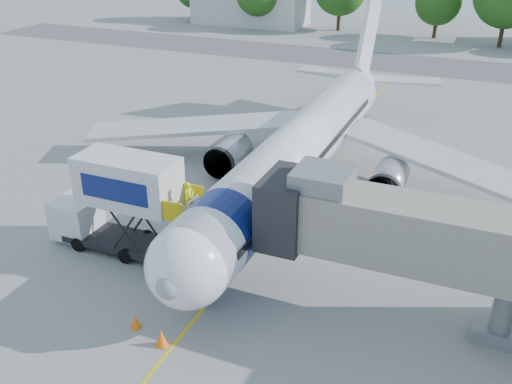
% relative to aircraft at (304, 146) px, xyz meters
% --- Properties ---
extents(ground, '(160.00, 160.00, 0.00)m').
position_rel_aircraft_xyz_m(ground, '(0.00, -4.12, -2.95)').
color(ground, gray).
rests_on(ground, ground).
extents(guidance_line, '(0.15, 70.00, 0.01)m').
position_rel_aircraft_xyz_m(guidance_line, '(0.00, -4.12, -2.94)').
color(guidance_line, yellow).
rests_on(guidance_line, ground).
extents(taxiway_strip, '(120.00, 10.00, 0.01)m').
position_rel_aircraft_xyz_m(taxiway_strip, '(0.00, 37.88, -2.94)').
color(taxiway_strip, '#59595B').
rests_on(taxiway_strip, ground).
extents(aircraft, '(34.17, 37.73, 11.35)m').
position_rel_aircraft_xyz_m(aircraft, '(0.00, 0.00, 0.00)').
color(aircraft, white).
rests_on(aircraft, ground).
extents(jet_bridge, '(13.90, 3.20, 6.60)m').
position_rel_aircraft_xyz_m(jet_bridge, '(7.99, -11.12, 1.39)').
color(jet_bridge, gray).
rests_on(jet_bridge, ground).
extents(catering_hiloader, '(8.55, 2.44, 5.50)m').
position_rel_aircraft_xyz_m(catering_hiloader, '(-6.27, -11.12, -0.19)').
color(catering_hiloader, black).
rests_on(catering_hiloader, ground).
extents(safety_cone_a, '(0.44, 0.44, 0.70)m').
position_rel_aircraft_xyz_m(safety_cone_a, '(-2.11, -16.35, -2.61)').
color(safety_cone_a, orange).
rests_on(safety_cone_a, ground).
extents(safety_cone_b, '(0.51, 0.51, 0.80)m').
position_rel_aircraft_xyz_m(safety_cone_b, '(-0.45, -16.89, -2.56)').
color(safety_cone_b, orange).
rests_on(safety_cone_b, ground).
extents(outbuilding_left, '(18.40, 8.40, 5.30)m').
position_rel_aircraft_xyz_m(outbuilding_left, '(-28.00, 55.88, -0.29)').
color(outbuilding_left, silver).
rests_on(outbuilding_left, ground).
extents(tree_d, '(6.51, 6.51, 8.30)m').
position_rel_aircraft_xyz_m(tree_d, '(1.39, 55.37, 2.09)').
color(tree_d, '#382314').
rests_on(tree_d, ground).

